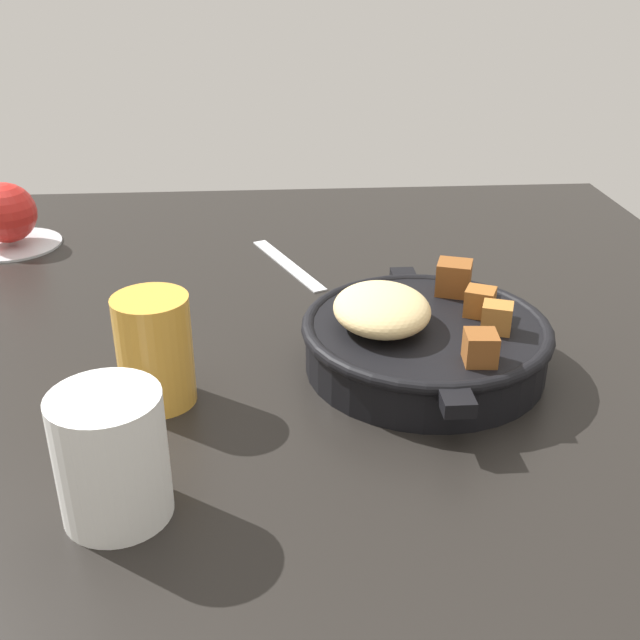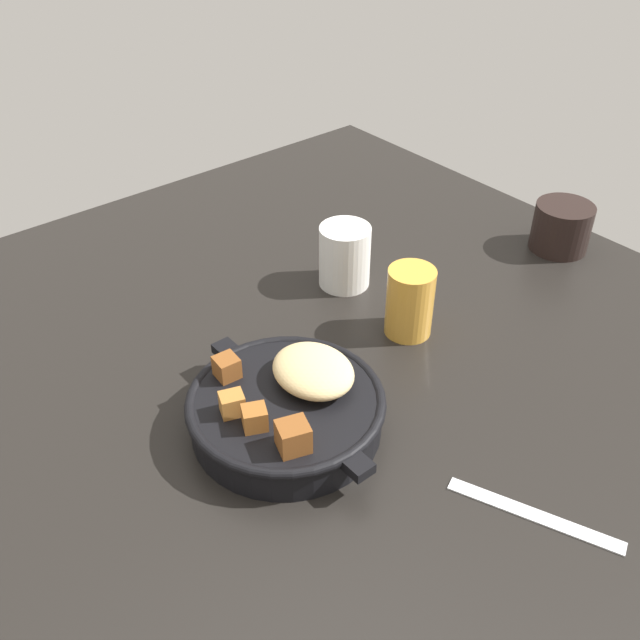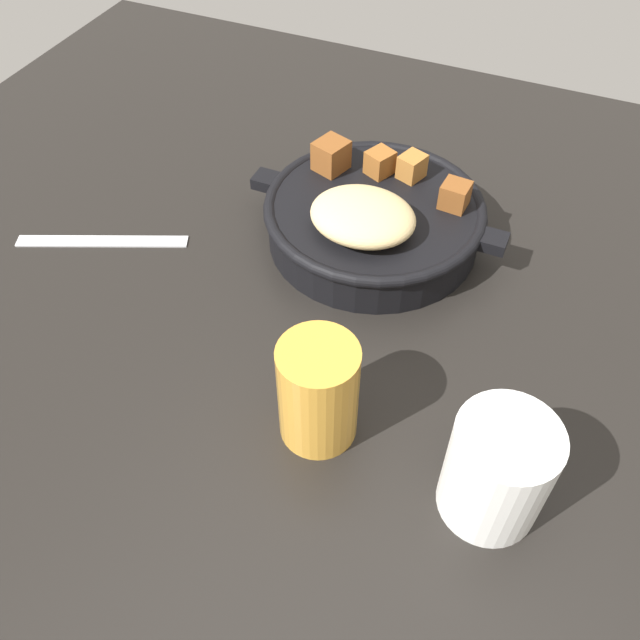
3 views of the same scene
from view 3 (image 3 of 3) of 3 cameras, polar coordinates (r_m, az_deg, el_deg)
name	(u,v)px [view 3 (image 3 of 3)]	position (r cm, az deg, el deg)	size (l,w,h in cm)	color
ground_plane	(351,347)	(60.42, 2.63, -2.34)	(118.03, 101.82, 2.40)	black
cast_iron_skillet	(373,217)	(66.86, 4.54, 8.72)	(26.09, 21.81, 7.60)	black
butter_knife	(102,241)	(71.75, -18.04, 6.43)	(17.27, 1.60, 0.36)	silver
white_creamer_pitcher	(497,471)	(48.42, 14.84, -12.27)	(7.21, 7.21, 9.00)	white
juice_glass_amber	(318,392)	(50.15, -0.16, -6.17)	(6.12, 6.12, 9.33)	gold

